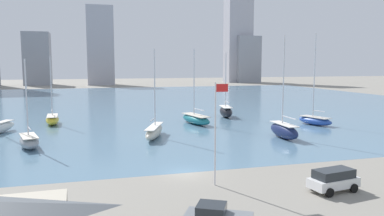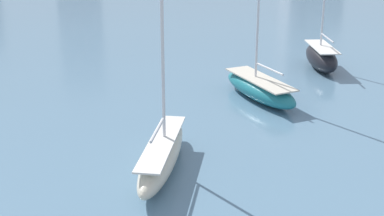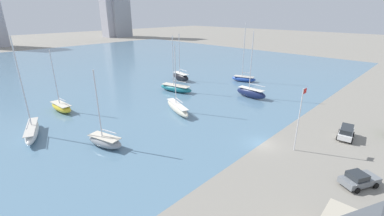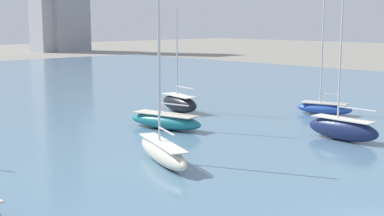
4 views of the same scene
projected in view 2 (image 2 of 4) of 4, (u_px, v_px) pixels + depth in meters
The scene contains 4 objects.
harbor_water at pixel (104, 15), 77.45m from camera, with size 180.00×140.00×0.00m.
sailboat_teal at pixel (260, 88), 41.75m from camera, with size 4.48×9.45×13.62m.
sailboat_black at pixel (321, 57), 49.93m from camera, with size 3.45×7.42×13.20m.
sailboat_cream at pixel (162, 154), 30.00m from camera, with size 5.02×9.70×13.10m.
Camera 2 is at (-4.16, -8.35, 13.60)m, focal length 50.00 mm.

